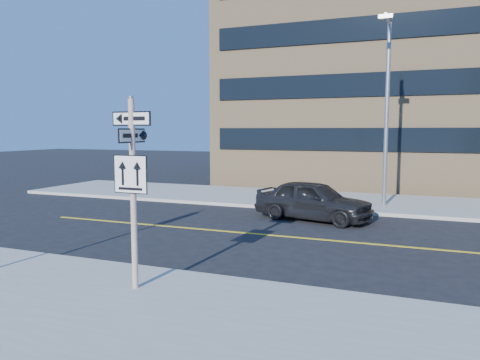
% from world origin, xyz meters
% --- Properties ---
extents(ground, '(120.00, 120.00, 0.00)m').
position_xyz_m(ground, '(0.00, 0.00, 0.00)').
color(ground, black).
rests_on(ground, ground).
extents(sign_pole, '(0.92, 0.92, 4.06)m').
position_xyz_m(sign_pole, '(0.00, -2.51, 2.44)').
color(sign_pole, white).
rests_on(sign_pole, near_sidewalk).
extents(parked_car_a, '(2.84, 4.90, 1.57)m').
position_xyz_m(parked_car_a, '(1.65, 7.17, 0.78)').
color(parked_car_a, black).
rests_on(parked_car_a, ground).
extents(streetlight_a, '(0.55, 2.25, 8.00)m').
position_xyz_m(streetlight_a, '(4.00, 10.76, 4.76)').
color(streetlight_a, gray).
rests_on(streetlight_a, far_sidewalk).
extents(building_brick, '(18.00, 18.00, 18.00)m').
position_xyz_m(building_brick, '(2.00, 25.00, 9.00)').
color(building_brick, tan).
rests_on(building_brick, ground).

